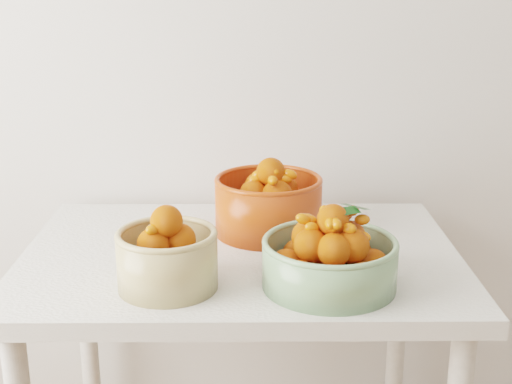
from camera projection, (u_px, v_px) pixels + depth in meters
table at (241, 289)px, 1.67m from camera, size 1.00×0.70×0.75m
bowl_cream at (167, 257)px, 1.43m from camera, size 0.21×0.21×0.18m
bowl_green at (330, 258)px, 1.44m from camera, size 0.34×0.34×0.18m
bowl_orange at (268, 203)px, 1.74m from camera, size 0.34×0.34×0.19m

